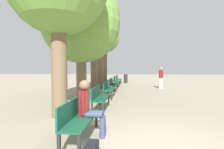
# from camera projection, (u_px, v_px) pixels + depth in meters

# --- Properties ---
(bench_row_0) EXTENTS (0.46, 1.71, 0.88)m
(bench_row_0) POSITION_uv_depth(u_px,v_px,m) (77.00, 116.00, 3.92)
(bench_row_0) COLOR #144733
(bench_row_0) RESTS_ON ground_plane
(bench_row_1) EXTENTS (0.46, 1.71, 0.88)m
(bench_row_1) POSITION_uv_depth(u_px,v_px,m) (99.00, 96.00, 6.67)
(bench_row_1) COLOR #144733
(bench_row_1) RESTS_ON ground_plane
(bench_row_2) EXTENTS (0.46, 1.71, 0.88)m
(bench_row_2) POSITION_uv_depth(u_px,v_px,m) (108.00, 88.00, 9.42)
(bench_row_2) COLOR #144733
(bench_row_2) RESTS_ON ground_plane
(bench_row_3) EXTENTS (0.46, 1.71, 0.88)m
(bench_row_3) POSITION_uv_depth(u_px,v_px,m) (113.00, 83.00, 12.17)
(bench_row_3) COLOR #144733
(bench_row_3) RESTS_ON ground_plane
(bench_row_4) EXTENTS (0.46, 1.71, 0.88)m
(bench_row_4) POSITION_uv_depth(u_px,v_px,m) (116.00, 80.00, 14.92)
(bench_row_4) COLOR #144733
(bench_row_4) RESTS_ON ground_plane
(bench_row_5) EXTENTS (0.46, 1.71, 0.88)m
(bench_row_5) POSITION_uv_depth(u_px,v_px,m) (118.00, 78.00, 17.67)
(bench_row_5) COLOR #144733
(bench_row_5) RESTS_ON ground_plane
(tree_row_1) EXTENTS (3.67, 3.67, 5.49)m
(tree_row_1) POSITION_uv_depth(u_px,v_px,m) (81.00, 24.00, 8.13)
(tree_row_1) COLOR brown
(tree_row_1) RESTS_ON ground_plane
(tree_row_2) EXTENTS (3.29, 3.29, 6.62)m
(tree_row_2) POSITION_uv_depth(u_px,v_px,m) (94.00, 16.00, 11.04)
(tree_row_2) COLOR brown
(tree_row_2) RESTS_ON ground_plane
(tree_row_3) EXTENTS (2.27, 2.27, 5.51)m
(tree_row_3) POSITION_uv_depth(u_px,v_px,m) (100.00, 34.00, 13.22)
(tree_row_3) COLOR brown
(tree_row_3) RESTS_ON ground_plane
(tree_row_4) EXTENTS (2.63, 2.63, 5.65)m
(tree_row_4) POSITION_uv_depth(u_px,v_px,m) (105.00, 39.00, 15.91)
(tree_row_4) COLOR brown
(tree_row_4) RESTS_ON ground_plane
(person_seated) EXTENTS (0.61, 0.35, 1.32)m
(person_seated) POSITION_uv_depth(u_px,v_px,m) (89.00, 106.00, 4.07)
(person_seated) COLOR #384260
(person_seated) RESTS_ON ground_plane
(pedestrian_near) EXTENTS (0.33, 0.23, 1.65)m
(pedestrian_near) POSITION_uv_depth(u_px,v_px,m) (161.00, 76.00, 13.43)
(pedestrian_near) COLOR beige
(pedestrian_near) RESTS_ON ground_plane
(trash_bin) EXTENTS (0.40, 0.40, 0.91)m
(trash_bin) POSITION_uv_depth(u_px,v_px,m) (126.00, 79.00, 18.66)
(trash_bin) COLOR #232328
(trash_bin) RESTS_ON ground_plane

